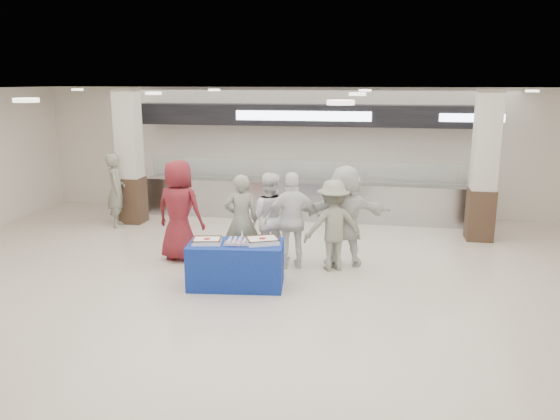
% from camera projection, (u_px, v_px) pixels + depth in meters
% --- Properties ---
extents(ground, '(14.00, 14.00, 0.00)m').
position_uv_depth(ground, '(254.00, 300.00, 8.54)').
color(ground, beige).
rests_on(ground, ground).
extents(serving_line, '(8.70, 0.85, 2.80)m').
position_uv_depth(serving_line, '(304.00, 172.00, 13.43)').
color(serving_line, '#AEAFB5').
rests_on(serving_line, ground).
extents(column_left, '(0.55, 0.55, 3.20)m').
position_uv_depth(column_left, '(130.00, 160.00, 12.92)').
color(column_left, '#352318').
rests_on(column_left, ground).
extents(column_right, '(0.55, 0.55, 3.20)m').
position_uv_depth(column_right, '(484.00, 170.00, 11.49)').
color(column_right, '#352318').
rests_on(column_right, ground).
extents(display_table, '(1.63, 0.96, 0.75)m').
position_uv_depth(display_table, '(236.00, 265.00, 9.05)').
color(display_table, '#153396').
rests_on(display_table, ground).
extents(sheet_cake_left, '(0.52, 0.44, 0.10)m').
position_uv_depth(sheet_cake_left, '(207.00, 240.00, 8.95)').
color(sheet_cake_left, white).
rests_on(sheet_cake_left, display_table).
extents(sheet_cake_right, '(0.62, 0.57, 0.10)m').
position_uv_depth(sheet_cake_right, '(262.00, 240.00, 8.95)').
color(sheet_cake_right, white).
rests_on(sheet_cake_right, display_table).
extents(cupcake_tray, '(0.46, 0.36, 0.07)m').
position_uv_depth(cupcake_tray, '(237.00, 242.00, 8.92)').
color(cupcake_tray, '#A6A6AB').
rests_on(cupcake_tray, display_table).
extents(civilian_maroon, '(1.03, 0.76, 1.93)m').
position_uv_depth(civilian_maroon, '(179.00, 210.00, 10.29)').
color(civilian_maroon, maroon).
rests_on(civilian_maroon, ground).
extents(soldier_a, '(0.71, 0.56, 1.70)m').
position_uv_depth(soldier_a, '(241.00, 220.00, 10.05)').
color(soldier_a, gray).
rests_on(soldier_a, ground).
extents(chef_tall, '(0.86, 0.69, 1.69)m').
position_uv_depth(chef_tall, '(269.00, 217.00, 10.29)').
color(chef_tall, white).
rests_on(chef_tall, ground).
extents(chef_short, '(1.12, 0.71, 1.77)m').
position_uv_depth(chef_short, '(293.00, 221.00, 9.87)').
color(chef_short, white).
rests_on(chef_short, ground).
extents(soldier_b, '(1.22, 0.98, 1.65)m').
position_uv_depth(soldier_b, '(333.00, 225.00, 9.78)').
color(soldier_b, gray).
rests_on(soldier_b, ground).
extents(civilian_white, '(1.83, 0.91, 1.89)m').
position_uv_depth(civilian_white, '(345.00, 216.00, 9.98)').
color(civilian_white, silver).
rests_on(civilian_white, ground).
extents(soldier_bg, '(0.62, 0.74, 1.72)m').
position_uv_depth(soldier_bg, '(116.00, 190.00, 12.70)').
color(soldier_bg, gray).
rests_on(soldier_bg, ground).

